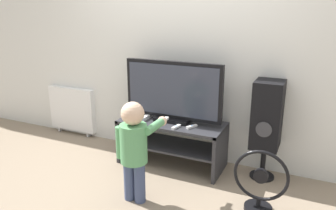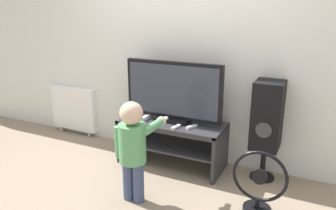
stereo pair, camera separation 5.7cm
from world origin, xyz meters
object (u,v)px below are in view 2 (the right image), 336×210
object	(u,v)px
remote_secondary	(176,127)
floor_fan	(259,185)
remote_primary	(192,127)
television	(173,92)
game_console	(147,117)
speaker_tower	(267,117)
radiator	(74,109)
child	(133,144)

from	to	relation	value
remote_secondary	floor_fan	xyz separation A→B (m)	(0.91, -0.33, -0.26)
remote_primary	floor_fan	distance (m)	0.91
television	game_console	world-z (taller)	television
floor_fan	remote_primary	bearing A→B (deg)	152.24
speaker_tower	radiator	distance (m)	2.58
remote_secondary	game_console	bearing A→B (deg)	162.80
television	game_console	size ratio (longest dim) A/B	5.45
child	speaker_tower	world-z (taller)	speaker_tower
game_console	radiator	size ratio (longest dim) A/B	0.28
remote_secondary	speaker_tower	distance (m)	0.90
speaker_tower	game_console	bearing A→B (deg)	-173.20
television	floor_fan	distance (m)	1.28
television	child	xyz separation A→B (m)	(-0.00, -0.81, -0.27)
television	remote_primary	size ratio (longest dim) A/B	8.19
television	floor_fan	size ratio (longest dim) A/B	1.93
television	floor_fan	xyz separation A→B (m)	(1.03, -0.51, -0.56)
floor_fan	radiator	xyz separation A→B (m)	(-2.63, 0.74, 0.10)
game_console	child	bearing A→B (deg)	-68.95
game_console	radiator	distance (m)	1.34
television	remote_secondary	distance (m)	0.37
game_console	speaker_tower	distance (m)	1.27
television	child	distance (m)	0.85
television	remote_secondary	xyz separation A→B (m)	(0.12, -0.18, -0.31)
child	radiator	bearing A→B (deg)	146.95
remote_primary	floor_fan	bearing A→B (deg)	-27.76
remote_primary	child	xyz separation A→B (m)	(-0.26, -0.70, 0.04)
child	floor_fan	size ratio (longest dim) A/B	1.65
remote_primary	radiator	world-z (taller)	radiator
radiator	television	bearing A→B (deg)	-8.25
game_console	remote_primary	size ratio (longest dim) A/B	1.50
remote_primary	television	bearing A→B (deg)	158.60
speaker_tower	floor_fan	size ratio (longest dim) A/B	1.80
radiator	speaker_tower	bearing A→B (deg)	-2.99
floor_fan	radiator	world-z (taller)	radiator
remote_primary	remote_secondary	world-z (taller)	same
child	radiator	xyz separation A→B (m)	(-1.59, 1.04, -0.19)
remote_secondary	floor_fan	distance (m)	1.01
television	child	world-z (taller)	television
game_console	speaker_tower	xyz separation A→B (m)	(1.25, 0.15, 0.14)
television	remote_primary	distance (m)	0.41
remote_primary	remote_secondary	xyz separation A→B (m)	(-0.14, -0.08, 0.00)
remote_secondary	child	xyz separation A→B (m)	(-0.12, -0.63, 0.04)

